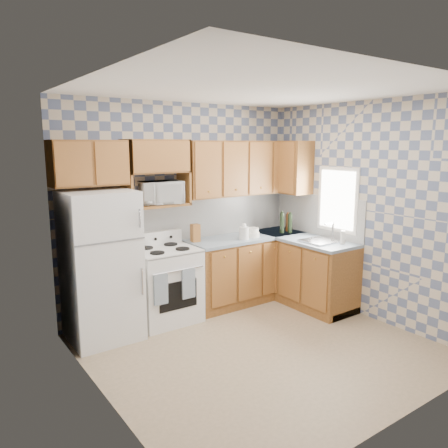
{
  "coord_description": "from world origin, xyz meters",
  "views": [
    {
      "loc": [
        -2.87,
        -3.36,
        2.17
      ],
      "look_at": [
        0.05,
        0.75,
        1.25
      ],
      "focal_mm": 35.0,
      "sensor_mm": 36.0,
      "label": 1
    }
  ],
  "objects_px": {
    "microwave": "(161,192)",
    "stove_body": "(165,286)",
    "electric_kettle": "(244,233)",
    "refrigerator": "(101,266)"
  },
  "relations": [
    {
      "from": "refrigerator",
      "to": "microwave",
      "type": "height_order",
      "value": "microwave"
    },
    {
      "from": "refrigerator",
      "to": "electric_kettle",
      "type": "xyz_separation_m",
      "value": [
        1.92,
        -0.12,
        0.16
      ]
    },
    {
      "from": "refrigerator",
      "to": "electric_kettle",
      "type": "bearing_deg",
      "value": -3.46
    },
    {
      "from": "electric_kettle",
      "to": "microwave",
      "type": "bearing_deg",
      "value": 163.81
    },
    {
      "from": "stove_body",
      "to": "microwave",
      "type": "bearing_deg",
      "value": 71.51
    },
    {
      "from": "stove_body",
      "to": "microwave",
      "type": "relative_size",
      "value": 1.78
    },
    {
      "from": "microwave",
      "to": "electric_kettle",
      "type": "relative_size",
      "value": 2.98
    },
    {
      "from": "microwave",
      "to": "stove_body",
      "type": "bearing_deg",
      "value": -99.9
    },
    {
      "from": "microwave",
      "to": "refrigerator",
      "type": "bearing_deg",
      "value": -158.83
    },
    {
      "from": "microwave",
      "to": "electric_kettle",
      "type": "bearing_deg",
      "value": -7.59
    }
  ]
}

